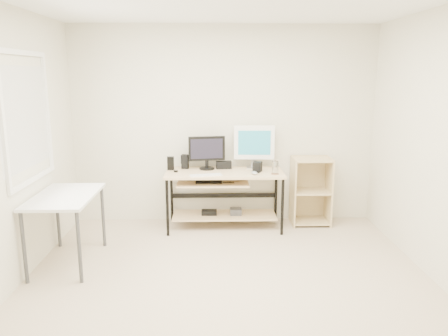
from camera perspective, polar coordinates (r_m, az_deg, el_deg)
name	(u,v)px	position (r m, az deg, el deg)	size (l,w,h in m)	color
room	(214,149)	(3.88, -1.37, 2.44)	(4.01, 4.01, 2.62)	#C4B197
desk	(222,188)	(5.63, -0.21, -2.57)	(1.50, 0.65, 0.75)	beige
side_table	(65,202)	(4.82, -20.03, -4.23)	(0.60, 1.00, 0.75)	white
shelf_unit	(310,190)	(5.95, 11.18, -2.86)	(0.50, 0.40, 0.90)	#D7BE86
black_monitor	(207,151)	(5.67, -2.27, 2.30)	(0.48, 0.20, 0.43)	black
white_imac	(254,144)	(5.74, 3.96, 3.19)	(0.53, 0.17, 0.57)	silver
keyboard	(206,175)	(5.36, -2.38, -0.93)	(0.39, 0.11, 0.01)	white
mouse	(254,173)	(5.43, 3.99, -0.64)	(0.07, 0.11, 0.04)	#ABABB0
center_speaker	(224,165)	(5.74, -0.03, 0.40)	(0.20, 0.09, 0.10)	black
speaker_left	(185,161)	(5.76, -5.10, 0.87)	(0.11, 0.11, 0.19)	black
speaker_right	(257,167)	(5.58, 4.39, 0.16)	(0.10, 0.10, 0.12)	black
audio_controller	(171,163)	(5.70, -6.98, 0.62)	(0.09, 0.06, 0.18)	black
volume_puck	(176,171)	(5.58, -6.31, -0.42)	(0.05, 0.05, 0.02)	black
smartphone	(257,172)	(5.56, 4.38, -0.50)	(0.07, 0.12, 0.01)	black
coaster	(275,174)	(5.48, 6.68, -0.75)	(0.10, 0.10, 0.01)	#906141
drinking_glass	(275,167)	(5.46, 6.70, 0.09)	(0.08, 0.08, 0.16)	white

